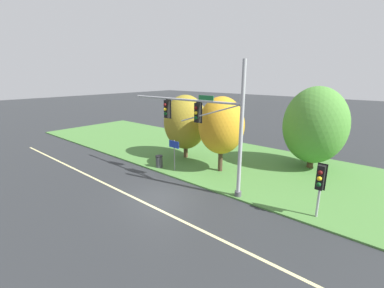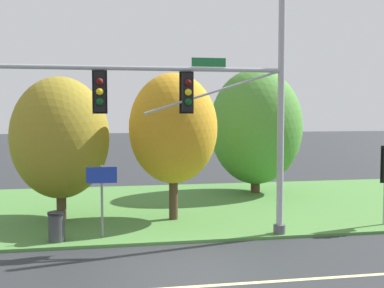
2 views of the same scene
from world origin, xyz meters
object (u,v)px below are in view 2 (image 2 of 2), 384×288
at_px(route_sign_post, 102,188).
at_px(trash_bin, 57,226).
at_px(traffic_signal_mast, 208,105).
at_px(tree_left_of_mast, 173,129).
at_px(tree_nearest_road, 60,138).
at_px(tree_behind_signpost, 256,127).

height_order(route_sign_post, trash_bin, route_sign_post).
xyz_separation_m(route_sign_post, trash_bin, (-1.40, -0.26, -1.13)).
relative_size(traffic_signal_mast, tree_left_of_mast, 1.66).
distance_m(tree_nearest_road, tree_behind_signpost, 10.06).
bearing_deg(tree_nearest_road, traffic_signal_mast, -36.29).
relative_size(tree_nearest_road, tree_behind_signpost, 0.87).
xyz_separation_m(route_sign_post, tree_nearest_road, (-1.53, 2.98, 1.48)).
height_order(route_sign_post, tree_behind_signpost, tree_behind_signpost).
distance_m(tree_nearest_road, trash_bin, 4.16).
distance_m(route_sign_post, tree_behind_signpost, 10.65).
height_order(route_sign_post, tree_left_of_mast, tree_left_of_mast).
relative_size(traffic_signal_mast, tree_behind_signpost, 1.48).
distance_m(traffic_signal_mast, tree_nearest_road, 6.18).
height_order(tree_left_of_mast, trash_bin, tree_left_of_mast).
height_order(traffic_signal_mast, route_sign_post, traffic_signal_mast).
relative_size(route_sign_post, tree_behind_signpost, 0.38).
xyz_separation_m(route_sign_post, tree_left_of_mast, (2.64, 2.16, 1.83)).
bearing_deg(route_sign_post, tree_nearest_road, 117.23).
distance_m(traffic_signal_mast, trash_bin, 6.11).
bearing_deg(tree_left_of_mast, trash_bin, -149.09).
xyz_separation_m(tree_left_of_mast, tree_behind_signpost, (4.89, 5.17, -0.12)).
bearing_deg(tree_behind_signpost, route_sign_post, -135.80).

